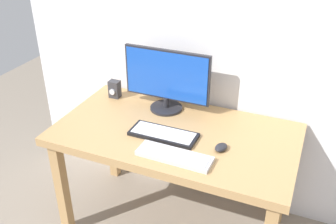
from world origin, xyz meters
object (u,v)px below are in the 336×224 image
keyboard_primary (163,134)px  audio_controller (115,89)px  monitor (167,79)px  keyboard_secondary (174,156)px  mouse (221,147)px  desk (175,143)px

keyboard_primary → audio_controller: bearing=147.6°
monitor → keyboard_secondary: size_ratio=1.38×
keyboard_secondary → mouse: size_ratio=4.64×
monitor → keyboard_primary: monitor is taller
keyboard_secondary → audio_controller: bearing=142.4°
keyboard_primary → audio_controller: audio_controller is taller
keyboard_primary → keyboard_secondary: 0.23m
desk → keyboard_primary: keyboard_primary is taller
keyboard_secondary → audio_controller: (-0.65, 0.50, 0.05)m
desk → keyboard_primary: bearing=-120.0°
desk → audio_controller: (-0.56, 0.25, 0.15)m
monitor → keyboard_primary: bearing=-70.2°
mouse → desk: bearing=-179.9°
keyboard_primary → keyboard_secondary: keyboard_secondary is taller
keyboard_primary → mouse: mouse is taller
desk → mouse: size_ratio=16.13×
keyboard_primary → monitor: bearing=109.8°
keyboard_secondary → audio_controller: audio_controller is taller
mouse → audio_controller: (-0.86, 0.33, 0.04)m
monitor → audio_controller: 0.43m
desk → keyboard_secondary: (0.10, -0.26, 0.10)m
keyboard_secondary → monitor: bearing=117.3°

